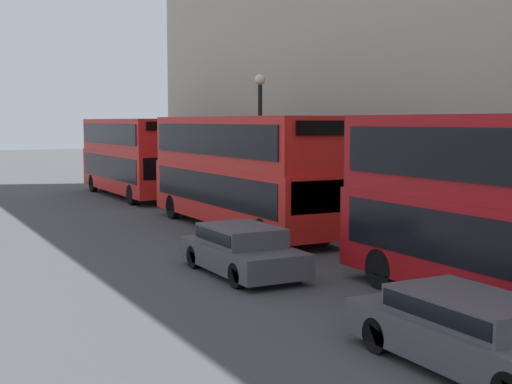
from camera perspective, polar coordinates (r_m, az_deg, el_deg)
name	(u,v)px	position (r m, az deg, el deg)	size (l,w,h in m)	color
bus_second_in_queue	(240,168)	(26.62, -1.30, 1.96)	(2.59, 11.27, 4.25)	red
bus_third_in_queue	(131,154)	(38.91, -9.97, 3.02)	(2.59, 10.46, 4.19)	red
car_dark_sedan	(473,331)	(12.32, 16.94, -10.59)	(1.78, 4.77, 1.27)	#47474C
car_hatchback	(242,249)	(19.07, -1.10, -4.55)	(1.89, 4.23, 1.30)	#47474C
street_lamp	(260,129)	(29.76, 0.33, 5.06)	(0.44, 0.44, 6.01)	black
pedestrian	(299,202)	(28.40, 3.42, -0.83)	(0.36, 0.36, 1.85)	maroon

